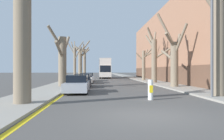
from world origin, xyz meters
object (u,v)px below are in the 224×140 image
(street_tree_left_2, at_px, (75,61))
(lamp_post, at_px, (211,14))
(street_tree_right_3, at_px, (145,62))
(double_decker_bus, at_px, (105,67))
(street_tree_right_0, at_px, (218,29))
(street_tree_left_4, at_px, (84,61))
(street_tree_left_3, at_px, (81,61))
(street_tree_right_1, at_px, (174,58))
(street_tree_left_0, at_px, (23,33))
(street_tree_right_2, at_px, (154,57))
(traffic_bollard, at_px, (150,90))
(parked_car_2, at_px, (86,78))
(parked_car_0, at_px, (77,84))
(street_tree_left_1, at_px, (62,59))
(parked_car_3, at_px, (88,77))
(parked_car_1, at_px, (83,81))

(street_tree_left_2, height_order, lamp_post, lamp_post)
(street_tree_right_3, distance_m, double_decker_bus, 14.25)
(street_tree_right_0, distance_m, double_decker_bus, 35.47)
(street_tree_left_4, bearing_deg, street_tree_right_3, -63.74)
(street_tree_right_0, bearing_deg, street_tree_left_2, 117.42)
(double_decker_bus, bearing_deg, street_tree_left_3, -166.85)
(street_tree_right_0, bearing_deg, street_tree_right_1, 90.49)
(street_tree_left_0, relative_size, street_tree_right_2, 1.04)
(street_tree_left_0, relative_size, street_tree_right_0, 0.85)
(street_tree_right_2, distance_m, traffic_bollard, 17.04)
(street_tree_left_0, relative_size, street_tree_right_1, 1.02)
(street_tree_right_3, height_order, parked_car_2, street_tree_right_3)
(parked_car_0, relative_size, lamp_post, 0.48)
(street_tree_left_1, distance_m, street_tree_left_4, 36.29)
(street_tree_left_2, distance_m, traffic_bollard, 24.13)
(street_tree_left_0, relative_size, double_decker_bus, 0.75)
(parked_car_3, bearing_deg, parked_car_0, -90.00)
(street_tree_right_2, xyz_separation_m, lamp_post, (-0.62, -15.91, 1.63))
(street_tree_left_3, bearing_deg, lamp_post, -72.82)
(street_tree_right_2, bearing_deg, street_tree_right_3, 88.21)
(street_tree_right_2, xyz_separation_m, traffic_bollard, (-4.41, -16.19, -2.94))
(double_decker_bus, bearing_deg, street_tree_left_1, -101.17)
(parked_car_3, bearing_deg, lamp_post, -69.01)
(parked_car_0, distance_m, traffic_bollard, 6.49)
(parked_car_1, bearing_deg, street_tree_right_3, 53.94)
(street_tree_left_0, height_order, street_tree_left_4, street_tree_left_4)
(street_tree_left_3, distance_m, parked_car_1, 24.63)
(street_tree_right_2, bearing_deg, parked_car_0, -127.83)
(street_tree_left_3, xyz_separation_m, street_tree_right_0, (11.41, -33.65, 0.68))
(street_tree_right_3, bearing_deg, parked_car_3, -175.97)
(parked_car_0, xyz_separation_m, traffic_bollard, (4.68, -4.49, -0.06))
(parked_car_2, bearing_deg, street_tree_left_1, -106.99)
(street_tree_right_1, bearing_deg, street_tree_right_0, -89.51)
(lamp_post, bearing_deg, parked_car_2, 117.26)
(street_tree_right_0, height_order, parked_car_3, street_tree_right_0)
(street_tree_left_1, relative_size, street_tree_right_0, 0.68)
(street_tree_right_3, bearing_deg, parked_car_2, -145.91)
(street_tree_left_0, xyz_separation_m, street_tree_right_0, (11.37, 2.46, 0.81))
(street_tree_left_0, relative_size, parked_car_1, 1.71)
(street_tree_left_1, distance_m, lamp_post, 14.48)
(street_tree_right_3, bearing_deg, parked_car_1, -126.06)
(parked_car_1, bearing_deg, lamp_post, -49.63)
(street_tree_right_1, xyz_separation_m, street_tree_right_2, (-0.12, 7.34, 0.59))
(street_tree_right_0, bearing_deg, parked_car_3, 113.41)
(street_tree_left_2, distance_m, street_tree_right_1, 18.14)
(street_tree_right_1, height_order, lamp_post, lamp_post)
(street_tree_left_2, bearing_deg, double_decker_bus, 67.92)
(street_tree_left_3, bearing_deg, street_tree_right_3, -45.34)
(parked_car_2, bearing_deg, parked_car_0, -90.00)
(street_tree_left_1, bearing_deg, traffic_bollard, -55.81)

